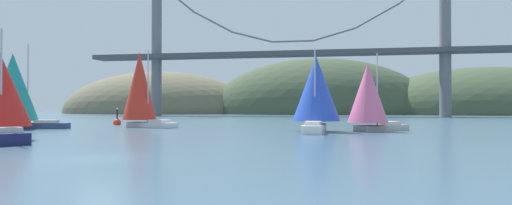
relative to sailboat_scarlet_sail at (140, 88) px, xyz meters
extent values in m
plane|color=#426075|center=(12.63, -31.08, -4.86)|extent=(360.00, 360.00, 0.00)
ellipsoid|color=#425138|center=(17.63, 103.92, -4.86)|extent=(79.32, 44.00, 39.12)
ellipsoid|color=#425138|center=(72.63, 103.92, -4.86)|extent=(81.12, 44.00, 31.17)
ellipsoid|color=#6B664C|center=(-42.37, 103.92, -4.86)|extent=(75.18, 44.00, 31.64)
cylinder|color=slate|center=(-25.56, 63.92, 13.99)|extent=(2.80, 2.80, 37.70)
cylinder|color=slate|center=(50.83, 63.92, 13.99)|extent=(2.80, 2.80, 37.70)
cube|color=#47474C|center=(12.63, 63.92, 11.68)|extent=(112.38, 6.00, 1.20)
cylinder|color=slate|center=(-9.19, 63.92, 20.98)|extent=(11.15, 0.50, 6.37)
cylinder|color=slate|center=(1.72, 63.92, 16.53)|extent=(11.04, 0.50, 3.45)
cylinder|color=slate|center=(12.63, 63.92, 15.05)|extent=(10.91, 0.50, 0.50)
cylinder|color=slate|center=(23.55, 63.92, 16.53)|extent=(11.04, 0.50, 3.45)
cylinder|color=slate|center=(34.46, 63.92, 20.98)|extent=(11.15, 0.50, 6.37)
cube|color=white|center=(1.90, -0.78, -4.54)|extent=(7.19, 4.56, 0.64)
cube|color=beige|center=(3.05, -1.25, -4.03)|extent=(2.65, 2.31, 0.36)
cylinder|color=#B2B2B7|center=(1.26, -0.52, 0.25)|extent=(0.14, 0.14, 8.92)
cone|color=red|center=(-0.15, 0.06, 0.32)|extent=(5.43, 5.43, 8.47)
cube|color=#191E4C|center=(1.07, -24.00, -4.45)|extent=(6.28, 5.39, 0.82)
cube|color=beige|center=(2.00, -24.69, -3.86)|extent=(2.53, 2.41, 0.36)
cylinder|color=#B2B2B7|center=(0.56, -23.62, -0.36)|extent=(0.14, 0.14, 7.37)
cube|color=navy|center=(-10.25, -6.03, -4.52)|extent=(7.69, 4.18, 0.66)
cube|color=beige|center=(-8.97, -5.59, -4.01)|extent=(2.73, 2.11, 0.36)
cylinder|color=#B2B2B7|center=(-10.96, -6.27, 0.40)|extent=(0.14, 0.14, 9.19)
cone|color=teal|center=(-12.52, -6.80, -0.01)|extent=(6.96, 6.96, 7.76)
cube|color=white|center=(22.06, -8.01, -4.45)|extent=(2.16, 6.77, 0.82)
cube|color=beige|center=(22.01, -9.22, -3.86)|extent=(1.53, 2.20, 0.36)
cylinder|color=#B2B2B7|center=(22.09, -7.34, -0.27)|extent=(0.14, 0.14, 7.52)
cone|color=blue|center=(22.14, -5.87, -0.41)|extent=(5.08, 5.08, 6.65)
cube|color=#B7B2A8|center=(28.89, -3.24, -4.55)|extent=(6.00, 5.51, 0.62)
cube|color=beige|center=(29.74, -2.51, -4.06)|extent=(2.47, 2.41, 0.36)
cylinder|color=#B2B2B7|center=(28.41, -3.65, -0.45)|extent=(0.14, 0.14, 7.57)
cone|color=pink|center=(27.37, -4.54, -0.88)|extent=(5.85, 5.85, 6.11)
sphere|color=red|center=(-6.37, 6.01, -4.55)|extent=(1.10, 1.10, 1.10)
cylinder|color=black|center=(-6.37, 6.01, -3.51)|extent=(0.20, 0.20, 1.60)
sphere|color=#F2EA99|center=(-6.37, 6.01, -2.59)|extent=(0.24, 0.24, 0.24)
camera|label=1|loc=(24.21, -50.86, -2.27)|focal=30.51mm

